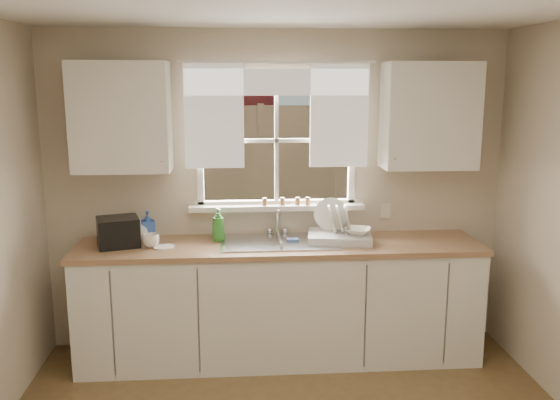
{
  "coord_description": "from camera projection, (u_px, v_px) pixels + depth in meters",
  "views": [
    {
      "loc": [
        -0.31,
        -2.6,
        2.11
      ],
      "look_at": [
        0.0,
        1.65,
        1.25
      ],
      "focal_mm": 38.0,
      "sensor_mm": 36.0,
      "label": 1
    }
  ],
  "objects": [
    {
      "name": "wall_outlet",
      "position": [
        386.0,
        211.0,
        4.77
      ],
      "size": [
        0.08,
        0.01,
        0.12
      ],
      "primitive_type": "cube",
      "color": "beige",
      "rests_on": "room_walls"
    },
    {
      "name": "base_cabinets",
      "position": [
        280.0,
        303.0,
        4.54
      ],
      "size": [
        3.0,
        0.62,
        0.87
      ],
      "primitive_type": "cube",
      "color": "silver",
      "rests_on": "ground"
    },
    {
      "name": "dish_rack",
      "position": [
        339.0,
        233.0,
        4.51
      ],
      "size": [
        0.52,
        0.42,
        0.31
      ],
      "color": "silver",
      "rests_on": "countertop"
    },
    {
      "name": "bowl",
      "position": [
        358.0,
        231.0,
        4.47
      ],
      "size": [
        0.24,
        0.24,
        0.05
      ],
      "primitive_type": "imported",
      "rotation": [
        0.0,
        0.0,
        -0.29
      ],
      "color": "white",
      "rests_on": "dish_rack"
    },
    {
      "name": "upper_cabinet_right",
      "position": [
        429.0,
        116.0,
        4.48
      ],
      "size": [
        0.7,
        0.33,
        0.8
      ],
      "primitive_type": "cube",
      "color": "silver",
      "rests_on": "room_walls"
    },
    {
      "name": "soap_bottle_b",
      "position": [
        148.0,
        225.0,
        4.55
      ],
      "size": [
        0.13,
        0.13,
        0.22
      ],
      "primitive_type": "imported",
      "rotation": [
        0.0,
        0.0,
        0.33
      ],
      "color": "#3058B4",
      "rests_on": "countertop"
    },
    {
      "name": "soap_bottle_a",
      "position": [
        218.0,
        225.0,
        4.5
      ],
      "size": [
        0.13,
        0.13,
        0.25
      ],
      "primitive_type": "imported",
      "rotation": [
        0.0,
        0.0,
        0.38
      ],
      "color": "#30812A",
      "rests_on": "countertop"
    },
    {
      "name": "cup",
      "position": [
        151.0,
        241.0,
        4.34
      ],
      "size": [
        0.15,
        0.15,
        0.1
      ],
      "primitive_type": "imported",
      "rotation": [
        0.0,
        0.0,
        -0.2
      ],
      "color": "white",
      "rests_on": "countertop"
    },
    {
      "name": "room_walls",
      "position": [
        308.0,
        278.0,
        2.68
      ],
      "size": [
        3.62,
        4.02,
        2.5
      ],
      "color": "beige",
      "rests_on": "ground"
    },
    {
      "name": "curtains",
      "position": [
        277.0,
        104.0,
        4.51
      ],
      "size": [
        1.5,
        0.03,
        0.81
      ],
      "color": "white",
      "rests_on": "room_walls"
    },
    {
      "name": "sink",
      "position": [
        279.0,
        252.0,
        4.49
      ],
      "size": [
        0.88,
        0.52,
        0.4
      ],
      "color": "#B7B7BC",
      "rests_on": "countertop"
    },
    {
      "name": "window",
      "position": [
        277.0,
        162.0,
        4.65
      ],
      "size": [
        1.38,
        0.16,
        1.06
      ],
      "color": "white",
      "rests_on": "room_walls"
    },
    {
      "name": "upper_cabinet_left",
      "position": [
        121.0,
        117.0,
        4.32
      ],
      "size": [
        0.7,
        0.33,
        0.8
      ],
      "primitive_type": "cube",
      "color": "silver",
      "rests_on": "room_walls"
    },
    {
      "name": "black_appliance",
      "position": [
        118.0,
        232.0,
        4.36
      ],
      "size": [
        0.35,
        0.33,
        0.21
      ],
      "primitive_type": "cube",
      "rotation": [
        0.0,
        0.0,
        0.29
      ],
      "color": "black",
      "rests_on": "countertop"
    },
    {
      "name": "countertop",
      "position": [
        280.0,
        246.0,
        4.45
      ],
      "size": [
        3.04,
        0.65,
        0.04
      ],
      "primitive_type": "cube",
      "color": "#9A714D",
      "rests_on": "base_cabinets"
    },
    {
      "name": "saucer",
      "position": [
        164.0,
        247.0,
        4.33
      ],
      "size": [
        0.15,
        0.15,
        0.01
      ],
      "primitive_type": "cylinder",
      "color": "silver",
      "rests_on": "countertop"
    },
    {
      "name": "sill_jars",
      "position": [
        288.0,
        201.0,
        4.65
      ],
      "size": [
        0.38,
        0.04,
        0.06
      ],
      "color": "brown",
      "rests_on": "window"
    },
    {
      "name": "backyard",
      "position": [
        284.0,
        4.0,
        10.57
      ],
      "size": [
        20.0,
        10.0,
        6.13
      ],
      "color": "#335421",
      "rests_on": "ground"
    },
    {
      "name": "soap_bottle_c",
      "position": [
        139.0,
        229.0,
        4.51
      ],
      "size": [
        0.17,
        0.17,
        0.19
      ],
      "primitive_type": "imported",
      "rotation": [
        0.0,
        0.0,
        -0.23
      ],
      "color": "beige",
      "rests_on": "countertop"
    }
  ]
}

